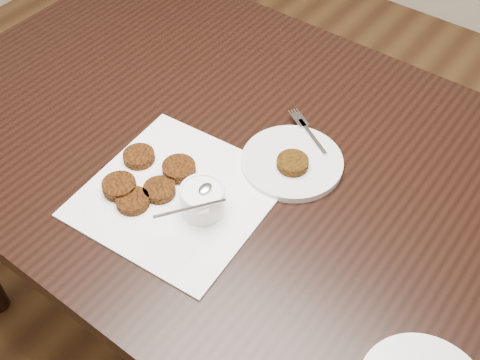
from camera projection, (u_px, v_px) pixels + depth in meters
name	position (u px, v px, depth m)	size (l,w,h in m)	color
floor	(218.00, 360.00, 1.68)	(4.00, 4.00, 0.00)	brown
table	(239.00, 254.00, 1.47)	(1.42, 0.91, 0.75)	black
napkin	(178.00, 195.00, 1.10)	(0.32, 0.32, 0.00)	white
sauce_ramekin	(202.00, 189.00, 1.03)	(0.11, 0.11, 0.11)	white
patty_cluster	(145.00, 183.00, 1.10)	(0.23, 0.23, 0.02)	#602E0C
plate_with_patty	(292.00, 160.00, 1.15)	(0.20, 0.20, 0.03)	silver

